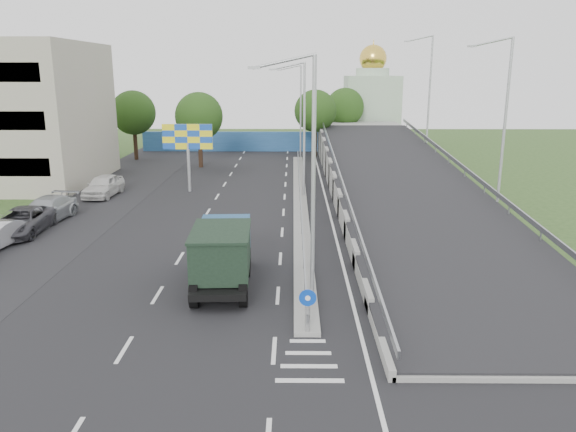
{
  "coord_description": "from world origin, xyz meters",
  "views": [
    {
      "loc": [
        -0.55,
        -16.94,
        9.55
      ],
      "look_at": [
        -0.8,
        11.55,
        2.2
      ],
      "focal_mm": 35.0,
      "sensor_mm": 36.0,
      "label": 1
    }
  ],
  "objects_px": {
    "lamp_post_far": "(299,106)",
    "billboard": "(188,141)",
    "lamp_post_mid": "(302,122)",
    "lamp_post_near": "(309,165)",
    "parked_car_c": "(22,221)",
    "church": "(371,104)",
    "dump_truck": "(223,252)",
    "parked_car_e": "(103,186)",
    "sign_bollard": "(308,310)",
    "parked_car_d": "(46,210)"
  },
  "relations": [
    {
      "from": "dump_truck",
      "to": "parked_car_c",
      "type": "bearing_deg",
      "value": 145.27
    },
    {
      "from": "lamp_post_near",
      "to": "dump_truck",
      "type": "bearing_deg",
      "value": 160.66
    },
    {
      "from": "parked_car_d",
      "to": "parked_car_e",
      "type": "distance_m",
      "value": 7.83
    },
    {
      "from": "sign_bollard",
      "to": "lamp_post_far",
      "type": "relative_size",
      "value": 0.17
    },
    {
      "from": "lamp_post_near",
      "to": "lamp_post_far",
      "type": "height_order",
      "value": "same"
    },
    {
      "from": "sign_bollard",
      "to": "lamp_post_mid",
      "type": "distance_m",
      "value": 24.3
    },
    {
      "from": "lamp_post_near",
      "to": "lamp_post_mid",
      "type": "bearing_deg",
      "value": 90.0
    },
    {
      "from": "lamp_post_mid",
      "to": "parked_car_d",
      "type": "bearing_deg",
      "value": -155.74
    },
    {
      "from": "lamp_post_near",
      "to": "church",
      "type": "relative_size",
      "value": 0.73
    },
    {
      "from": "church",
      "to": "parked_car_d",
      "type": "relative_size",
      "value": 2.52
    },
    {
      "from": "lamp_post_far",
      "to": "billboard",
      "type": "bearing_deg",
      "value": -116.84
    },
    {
      "from": "lamp_post_far",
      "to": "dump_truck",
      "type": "relative_size",
      "value": 1.53
    },
    {
      "from": "church",
      "to": "dump_truck",
      "type": "distance_m",
      "value": 54.54
    },
    {
      "from": "lamp_post_near",
      "to": "lamp_post_far",
      "type": "relative_size",
      "value": 1.0
    },
    {
      "from": "billboard",
      "to": "parked_car_d",
      "type": "relative_size",
      "value": 1.0
    },
    {
      "from": "lamp_post_near",
      "to": "lamp_post_mid",
      "type": "distance_m",
      "value": 20.0
    },
    {
      "from": "sign_bollard",
      "to": "parked_car_c",
      "type": "xyz_separation_m",
      "value": [
        -16.93,
        13.44,
        -0.25
      ]
    },
    {
      "from": "church",
      "to": "lamp_post_near",
      "type": "bearing_deg",
      "value": -100.38
    },
    {
      "from": "parked_car_c",
      "to": "parked_car_e",
      "type": "height_order",
      "value": "parked_car_e"
    },
    {
      "from": "lamp_post_near",
      "to": "parked_car_e",
      "type": "height_order",
      "value": "lamp_post_near"
    },
    {
      "from": "church",
      "to": "billboard",
      "type": "relative_size",
      "value": 2.51
    },
    {
      "from": "dump_truck",
      "to": "church",
      "type": "bearing_deg",
      "value": 72.71
    },
    {
      "from": "dump_truck",
      "to": "parked_car_c",
      "type": "height_order",
      "value": "dump_truck"
    },
    {
      "from": "lamp_post_far",
      "to": "dump_truck",
      "type": "bearing_deg",
      "value": -95.69
    },
    {
      "from": "lamp_post_far",
      "to": "sign_bollard",
      "type": "bearing_deg",
      "value": -90.14
    },
    {
      "from": "sign_bollard",
      "to": "parked_car_c",
      "type": "bearing_deg",
      "value": 141.55
    },
    {
      "from": "church",
      "to": "parked_car_e",
      "type": "xyz_separation_m",
      "value": [
        -25.46,
        -33.81,
        -4.46
      ]
    },
    {
      "from": "parked_car_d",
      "to": "sign_bollard",
      "type": "bearing_deg",
      "value": -37.19
    },
    {
      "from": "lamp_post_near",
      "to": "parked_car_d",
      "type": "relative_size",
      "value": 1.84
    },
    {
      "from": "billboard",
      "to": "dump_truck",
      "type": "relative_size",
      "value": 0.83
    },
    {
      "from": "lamp_post_far",
      "to": "billboard",
      "type": "relative_size",
      "value": 1.83
    },
    {
      "from": "church",
      "to": "dump_truck",
      "type": "bearing_deg",
      "value": -104.63
    },
    {
      "from": "lamp_post_far",
      "to": "lamp_post_mid",
      "type": "bearing_deg",
      "value": -90.0
    },
    {
      "from": "sign_bollard",
      "to": "parked_car_d",
      "type": "relative_size",
      "value": 0.31
    },
    {
      "from": "lamp_post_near",
      "to": "parked_car_c",
      "type": "relative_size",
      "value": 1.8
    },
    {
      "from": "lamp_post_mid",
      "to": "church",
      "type": "relative_size",
      "value": 0.73
    },
    {
      "from": "dump_truck",
      "to": "lamp_post_near",
      "type": "bearing_deg",
      "value": -21.99
    },
    {
      "from": "lamp_post_far",
      "to": "church",
      "type": "bearing_deg",
      "value": 54.76
    },
    {
      "from": "lamp_post_mid",
      "to": "billboard",
      "type": "relative_size",
      "value": 1.83
    },
    {
      "from": "sign_bollard",
      "to": "lamp_post_near",
      "type": "relative_size",
      "value": 0.17
    },
    {
      "from": "lamp_post_near",
      "to": "parked_car_c",
      "type": "xyz_separation_m",
      "value": [
        -17.04,
        9.61,
        -5.03
      ]
    },
    {
      "from": "sign_bollard",
      "to": "parked_car_e",
      "type": "xyz_separation_m",
      "value": [
        -15.46,
        24.01,
        -0.18
      ]
    },
    {
      "from": "sign_bollard",
      "to": "billboard",
      "type": "height_order",
      "value": "billboard"
    },
    {
      "from": "lamp_post_far",
      "to": "parked_car_d",
      "type": "relative_size",
      "value": 1.84
    },
    {
      "from": "parked_car_e",
      "to": "church",
      "type": "bearing_deg",
      "value": 56.58
    },
    {
      "from": "lamp_post_near",
      "to": "billboard",
      "type": "height_order",
      "value": "lamp_post_near"
    },
    {
      "from": "parked_car_c",
      "to": "parked_car_d",
      "type": "distance_m",
      "value": 2.85
    },
    {
      "from": "lamp_post_far",
      "to": "parked_car_d",
      "type": "distance_m",
      "value": 32.64
    },
    {
      "from": "lamp_post_far",
      "to": "parked_car_c",
      "type": "height_order",
      "value": "lamp_post_far"
    },
    {
      "from": "billboard",
      "to": "lamp_post_near",
      "type": "bearing_deg",
      "value": -67.51
    }
  ]
}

